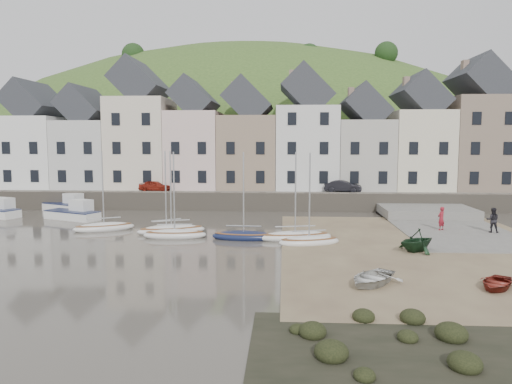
# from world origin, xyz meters

# --- Properties ---
(ground) EXTENTS (160.00, 160.00, 0.00)m
(ground) POSITION_xyz_m (0.00, 0.00, 0.00)
(ground) COLOR #433E34
(ground) RESTS_ON ground
(quay_land) EXTENTS (90.00, 30.00, 1.50)m
(quay_land) POSITION_xyz_m (0.00, 32.00, 0.75)
(quay_land) COLOR #385421
(quay_land) RESTS_ON ground
(quay_street) EXTENTS (70.00, 7.00, 0.10)m
(quay_street) POSITION_xyz_m (0.00, 20.50, 1.55)
(quay_street) COLOR slate
(quay_street) RESTS_ON quay_land
(seawall) EXTENTS (70.00, 1.20, 1.80)m
(seawall) POSITION_xyz_m (0.00, 17.00, 0.90)
(seawall) COLOR slate
(seawall) RESTS_ON ground
(beach) EXTENTS (18.00, 26.00, 0.06)m
(beach) POSITION_xyz_m (11.00, 0.00, 0.03)
(beach) COLOR brown
(beach) RESTS_ON ground
(slipway) EXTENTS (8.00, 18.00, 0.12)m
(slipway) POSITION_xyz_m (15.00, 8.00, 0.06)
(slipway) COLOR slate
(slipway) RESTS_ON ground
(hillside) EXTENTS (134.40, 84.00, 84.00)m
(hillside) POSITION_xyz_m (-5.00, 60.00, -17.99)
(hillside) COLOR #385421
(hillside) RESTS_ON ground
(townhouse_terrace) EXTENTS (61.05, 8.00, 13.93)m
(townhouse_terrace) POSITION_xyz_m (1.76, 24.00, 7.32)
(townhouse_terrace) COLOR white
(townhouse_terrace) RESTS_ON quay_land
(sailboat_0) EXTENTS (4.77, 3.43, 6.32)m
(sailboat_0) POSITION_xyz_m (-11.70, 5.61, 0.26)
(sailboat_0) COLOR white
(sailboat_0) RESTS_ON ground
(sailboat_1) EXTENTS (4.61, 1.94, 6.32)m
(sailboat_1) POSITION_xyz_m (-5.63, 3.10, 0.26)
(sailboat_1) COLOR white
(sailboat_1) RESTS_ON ground
(sailboat_2) EXTENTS (4.37, 3.66, 6.32)m
(sailboat_2) POSITION_xyz_m (-6.71, 5.05, 0.26)
(sailboat_2) COLOR beige
(sailboat_2) RESTS_ON ground
(sailboat_3) EXTENTS (5.26, 3.19, 6.32)m
(sailboat_3) POSITION_xyz_m (-6.26, 4.77, 0.26)
(sailboat_3) COLOR white
(sailboat_3) RESTS_ON ground
(sailboat_4) EXTENTS (5.40, 2.59, 6.32)m
(sailboat_4) POSITION_xyz_m (2.92, 2.87, 0.26)
(sailboat_4) COLOR white
(sailboat_4) RESTS_ON ground
(sailboat_5) EXTENTS (4.61, 1.82, 6.32)m
(sailboat_5) POSITION_xyz_m (-0.68, 2.77, 0.26)
(sailboat_5) COLOR #141D41
(sailboat_5) RESTS_ON ground
(sailboat_6) EXTENTS (4.43, 2.58, 6.32)m
(sailboat_6) POSITION_xyz_m (3.81, 1.21, 0.26)
(sailboat_6) COLOR white
(sailboat_6) RESTS_ON ground
(motorboat_0) EXTENTS (5.45, 3.68, 1.70)m
(motorboat_0) POSITION_xyz_m (-16.26, 10.75, 0.58)
(motorboat_0) COLOR white
(motorboat_0) RESTS_ON ground
(motorboat_2) EXTENTS (5.14, 3.72, 1.70)m
(motorboat_2) POSITION_xyz_m (-19.13, 15.81, 0.58)
(motorboat_2) COLOR white
(motorboat_2) RESTS_ON ground
(rowboat_white) EXTENTS (3.74, 3.91, 0.66)m
(rowboat_white) POSITION_xyz_m (6.31, -7.90, 0.39)
(rowboat_white) COLOR silver
(rowboat_white) RESTS_ON beach
(rowboat_green) EXTENTS (3.56, 3.45, 1.43)m
(rowboat_green) POSITION_xyz_m (10.31, -0.67, 0.78)
(rowboat_green) COLOR black
(rowboat_green) RESTS_ON beach
(rowboat_red) EXTENTS (2.97, 3.16, 0.53)m
(rowboat_red) POSITION_xyz_m (11.99, -8.22, 0.33)
(rowboat_red) COLOR maroon
(rowboat_red) RESTS_ON beach
(person_red) EXTENTS (0.77, 0.73, 1.78)m
(person_red) POSITION_xyz_m (14.04, 6.58, 1.01)
(person_red) COLOR maroon
(person_red) RESTS_ON slipway
(person_dark) EXTENTS (1.07, 0.94, 1.84)m
(person_dark) POSITION_xyz_m (17.52, 5.80, 1.04)
(person_dark) COLOR black
(person_dark) RESTS_ON slipway
(car_left) EXTENTS (3.44, 1.73, 1.13)m
(car_left) POSITION_xyz_m (-11.37, 19.50, 2.16)
(car_left) COLOR maroon
(car_left) RESTS_ON quay_street
(car_right) EXTENTS (3.93, 2.06, 1.23)m
(car_right) POSITION_xyz_m (8.15, 19.50, 2.22)
(car_right) COLOR black
(car_right) RESTS_ON quay_street
(shore_rocks) EXTENTS (14.00, 6.00, 0.73)m
(shore_rocks) POSITION_xyz_m (7.35, -14.88, 0.13)
(shore_rocks) COLOR black
(shore_rocks) RESTS_ON ground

